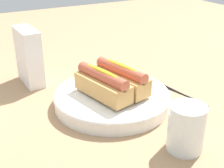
{
  "coord_description": "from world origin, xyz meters",
  "views": [
    {
      "loc": [
        -0.55,
        0.32,
        0.35
      ],
      "look_at": [
        0.02,
        0.01,
        0.05
      ],
      "focal_mm": 49.35,
      "sensor_mm": 36.0,
      "label": 1
    }
  ],
  "objects": [
    {
      "name": "hotdog_front",
      "position": [
        0.02,
        -0.02,
        0.06
      ],
      "size": [
        0.16,
        0.08,
        0.06
      ],
      "color": "tan",
      "rests_on": "serving_bowl"
    },
    {
      "name": "ground_plane",
      "position": [
        0.0,
        0.0,
        0.0
      ],
      "size": [
        2.4,
        2.4,
        0.0
      ],
      "primitive_type": "plane",
      "color": "#9E7A56"
    },
    {
      "name": "serving_bowl",
      "position": [
        0.02,
        0.01,
        0.02
      ],
      "size": [
        0.27,
        0.27,
        0.03
      ],
      "color": "white",
      "rests_on": "ground_plane"
    },
    {
      "name": "napkin_box",
      "position": [
        0.24,
        0.14,
        0.07
      ],
      "size": [
        0.11,
        0.05,
        0.15
      ],
      "primitive_type": "cube",
      "rotation": [
        0.0,
        0.0,
        0.03
      ],
      "color": "white",
      "rests_on": "ground_plane"
    },
    {
      "name": "water_glass",
      "position": [
        -0.2,
        -0.03,
        0.04
      ],
      "size": [
        0.07,
        0.07,
        0.09
      ],
      "color": "white",
      "rests_on": "ground_plane"
    },
    {
      "name": "chopstick_near",
      "position": [
        0.04,
        -0.16,
        0.0
      ],
      "size": [
        0.21,
        0.06,
        0.01
      ],
      "primitive_type": "cylinder",
      "rotation": [
        0.0,
        1.57,
        0.24
      ],
      "color": "black",
      "rests_on": "ground_plane"
    },
    {
      "name": "chopstick_far",
      "position": [
        0.01,
        -0.17,
        0.0
      ],
      "size": [
        0.22,
        0.03,
        0.01
      ],
      "primitive_type": "cylinder",
      "rotation": [
        0.0,
        1.57,
        0.13
      ],
      "color": "black",
      "rests_on": "ground_plane"
    },
    {
      "name": "hotdog_back",
      "position": [
        0.01,
        0.03,
        0.06
      ],
      "size": [
        0.16,
        0.08,
        0.06
      ],
      "color": "tan",
      "rests_on": "serving_bowl"
    }
  ]
}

